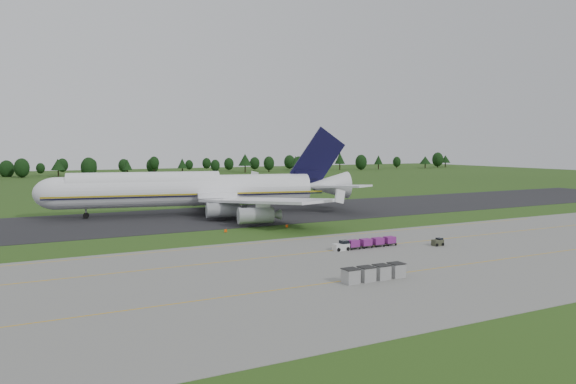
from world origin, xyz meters
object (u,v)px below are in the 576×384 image
aircraft (195,189)px  uld_row (374,273)px  baggage_train (364,243)px  edge_markers (257,228)px  utility_cart (438,243)px

aircraft → uld_row: aircraft is taller
aircraft → baggage_train: 57.53m
aircraft → edge_markers: (3.33, -29.34, -6.00)m
aircraft → utility_cart: 64.89m
aircraft → baggage_train: bearing=-79.3°
baggage_train → edge_markers: size_ratio=0.86×
edge_markers → aircraft: bearing=96.5°
uld_row → aircraft: bearing=89.0°
baggage_train → utility_cart: 13.05m
aircraft → utility_cart: size_ratio=41.36×
baggage_train → utility_cart: size_ratio=6.45×
uld_row → edge_markers: bearing=84.1°
uld_row → edge_markers: (4.70, 45.83, -0.72)m
utility_cart → baggage_train: bearing=161.6°
baggage_train → uld_row: size_ratio=1.35×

